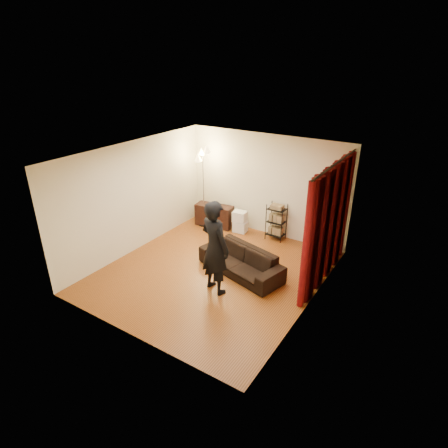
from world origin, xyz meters
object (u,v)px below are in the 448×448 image
Objects in this scene: wire_shelf at (276,222)px; person at (215,247)px; sofa at (241,261)px; media_cabinet at (214,215)px; floor_lamp at (203,188)px; storage_boxes at (240,222)px.

person is at bearing -98.70° from wire_shelf.
wire_shelf is (-0.08, 1.96, 0.20)m from sofa.
floor_lamp reaches higher than media_cabinet.
person is 3.27m from media_cabinet.
wire_shelf is (1.02, 0.14, 0.19)m from storage_boxes.
sofa is at bearing -95.87° from wire_shelf.
media_cabinet is 1.77× the size of storage_boxes.
storage_boxes is at bearing -4.60° from media_cabinet.
storage_boxes is 1.04m from wire_shelf.
floor_lamp is at bearing -165.36° from media_cabinet.
media_cabinet is (-1.91, 1.78, 0.02)m from sofa.
sofa is at bearing -37.21° from floor_lamp.
storage_boxes is 0.27× the size of floor_lamp.
media_cabinet is at bearing 177.48° from wire_shelf.
person is 3.28m from floor_lamp.
person is 2.87m from wire_shelf.
sofa is 1.97m from wire_shelf.
wire_shelf is (0.03, 2.82, -0.50)m from person.
person is at bearing -62.91° from media_cabinet.
sofa is 1.01× the size of person.
floor_lamp is at bearing -34.04° from person.
person is at bearing -50.48° from floor_lamp.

